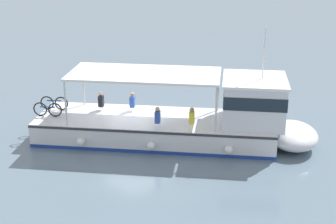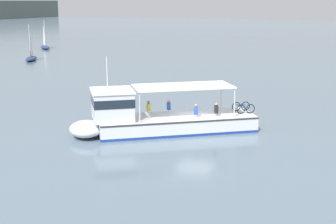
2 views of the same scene
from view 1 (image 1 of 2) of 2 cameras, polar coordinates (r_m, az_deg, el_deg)
ground_plane at (r=24.10m, az=-3.92°, el=-2.39°), size 400.00×400.00×0.00m
ferry_main at (r=22.73m, az=2.54°, el=-1.03°), size 10.04×12.06×5.32m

